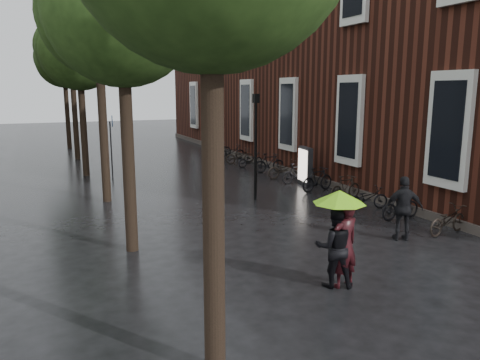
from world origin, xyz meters
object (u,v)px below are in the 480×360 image
parked_bicycles (287,170)px  lamp_post (256,136)px  person_black (335,247)px  pedestrian_walking (404,209)px  ad_lightbox (305,166)px  person_burgundy (344,244)px

parked_bicycles → lamp_post: (-3.11, -3.01, 2.01)m
person_black → lamp_post: (1.98, 8.08, 1.58)m
pedestrian_walking → ad_lightbox: (1.55, 7.81, -0.06)m
parked_bicycles → ad_lightbox: ad_lightbox is taller
pedestrian_walking → parked_bicycles: size_ratio=0.10×
pedestrian_walking → person_black: bearing=52.0°
person_black → parked_bicycles: bearing=-90.5°
pedestrian_walking → lamp_post: lamp_post is taller
person_burgundy → ad_lightbox: person_burgundy is taller
pedestrian_walking → lamp_post: bearing=-50.1°
pedestrian_walking → ad_lightbox: pedestrian_walking is taller
person_burgundy → pedestrian_walking: bearing=-159.0°
person_burgundy → parked_bicycles: 12.23m
pedestrian_walking → person_burgundy: bearing=54.4°
person_burgundy → lamp_post: lamp_post is taller
person_burgundy → lamp_post: 8.51m
person_burgundy → person_black: 0.22m
ad_lightbox → lamp_post: 3.93m
person_black → ad_lightbox: size_ratio=1.04×
person_burgundy → person_black: (-0.18, 0.10, -0.07)m
person_burgundy → ad_lightbox: bearing=-125.7°
parked_bicycles → ad_lightbox: bearing=-85.8°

